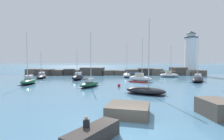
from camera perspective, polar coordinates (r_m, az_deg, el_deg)
ground_plane at (r=12.90m, az=5.21°, el=-18.39°), size 600.00×600.00×0.00m
open_sea_beyond at (r=118.03m, az=-0.41°, el=0.78°), size 400.00×116.00×0.01m
breakwater_jetty at (r=58.25m, az=0.91°, el=-0.61°), size 58.48×7.07×2.48m
lighthouse at (r=63.79m, az=24.27°, el=4.25°), size 4.97×4.97×14.51m
foreground_rocks at (r=14.95m, az=15.87°, el=-13.13°), size 12.86×8.97×1.43m
sailboat_moored_0 at (r=39.08m, az=-25.61°, el=-3.19°), size 2.79×5.64×10.27m
sailboat_moored_1 at (r=40.06m, az=9.20°, el=-2.64°), size 5.56×5.43×9.89m
sailboat_moored_2 at (r=43.68m, az=-11.06°, el=-2.27°), size 3.32×5.58×7.39m
sailboat_moored_3 at (r=31.80m, az=-7.31°, el=-4.39°), size 4.05×5.55×9.89m
sailboat_moored_4 at (r=25.24m, az=10.85°, el=-6.51°), size 6.14×4.76×10.41m
sailboat_moored_6 at (r=50.90m, az=-21.97°, el=-1.83°), size 3.51×7.21×7.17m
sailboat_moored_7 at (r=50.20m, az=4.83°, el=-1.59°), size 2.71×5.50×9.79m
sailboat_moored_8 at (r=52.84m, az=18.16°, el=-1.48°), size 5.40×2.35×9.08m
sailboat_moored_9 at (r=43.41m, az=26.20°, el=-2.62°), size 5.61×6.49×10.50m
mooring_buoy_orange_near at (r=31.57m, az=2.30°, el=-5.02°), size 0.55×0.55×0.75m
person_on_rocks at (r=10.57m, az=-8.35°, el=-18.30°), size 0.36×0.22×1.58m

